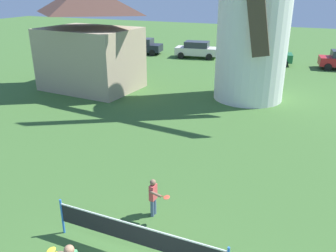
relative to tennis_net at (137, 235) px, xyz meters
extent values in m
cylinder|color=white|center=(-0.23, 14.96, 3.87)|extent=(4.16, 4.16, 9.10)
cylinder|color=blue|center=(-2.36, 0.00, -0.13)|extent=(0.06, 0.06, 1.10)
cube|color=black|center=(0.00, 0.00, -0.01)|extent=(4.68, 0.01, 0.55)
cube|color=white|center=(0.00, 0.00, 0.29)|extent=(4.68, 0.02, 0.04)
sphere|color=#89664C|center=(-0.65, -1.75, 0.70)|extent=(0.22, 0.22, 0.22)
cylinder|color=yellow|center=(-1.05, -1.61, 0.38)|extent=(0.22, 0.05, 0.04)
ellipsoid|color=yellow|center=(-1.27, -1.63, 0.38)|extent=(0.21, 0.26, 0.03)
cylinder|color=slate|center=(-0.38, 1.84, -0.40)|extent=(0.11, 0.11, 0.56)
cylinder|color=slate|center=(-0.39, 1.70, -0.40)|extent=(0.11, 0.11, 0.56)
cube|color=#DB4C4C|center=(-0.39, 1.77, 0.13)|extent=(0.17, 0.28, 0.50)
sphere|color=#89664C|center=(-0.39, 1.77, 0.46)|extent=(0.19, 0.19, 0.19)
cylinder|color=#89664C|center=(-0.38, 1.95, 0.11)|extent=(0.08, 0.08, 0.37)
cylinder|color=#89664C|center=(-0.23, 1.60, 0.20)|extent=(0.39, 0.10, 0.14)
cylinder|color=#D84C33|center=(-0.08, 1.59, 0.20)|extent=(0.22, 0.04, 0.04)
ellipsoid|color=#D84C33|center=(0.14, 1.58, 0.20)|extent=(0.19, 0.25, 0.03)
cube|color=#1E232D|center=(-13.40, 25.89, -0.03)|extent=(4.43, 2.28, 0.70)
cube|color=#2D333D|center=(-13.40, 25.89, 0.60)|extent=(2.56, 1.82, 0.56)
cylinder|color=black|center=(-12.10, 26.94, -0.38)|extent=(0.62, 0.26, 0.60)
cylinder|color=black|center=(-11.86, 25.25, -0.38)|extent=(0.62, 0.26, 0.60)
cylinder|color=black|center=(-14.94, 26.53, -0.38)|extent=(0.62, 0.26, 0.60)
cylinder|color=black|center=(-14.70, 24.85, -0.38)|extent=(0.62, 0.26, 0.60)
cube|color=silver|center=(-7.47, 26.14, -0.03)|extent=(4.21, 2.24, 0.70)
cube|color=#2D333D|center=(-7.47, 26.14, 0.60)|extent=(2.44, 1.80, 0.56)
cylinder|color=black|center=(-6.24, 27.17, -0.38)|extent=(0.62, 0.26, 0.60)
cylinder|color=black|center=(-6.00, 25.49, -0.38)|extent=(0.62, 0.26, 0.60)
cylinder|color=black|center=(-8.94, 26.79, -0.38)|extent=(0.62, 0.26, 0.60)
cylinder|color=black|center=(-8.71, 25.10, -0.38)|extent=(0.62, 0.26, 0.60)
cube|color=#1E6638|center=(-0.66, 25.78, -0.03)|extent=(4.28, 2.39, 0.70)
cube|color=#2D333D|center=(-0.66, 25.78, 0.60)|extent=(2.49, 1.87, 0.56)
cylinder|color=black|center=(0.54, 26.86, -0.38)|extent=(0.62, 0.28, 0.60)
cylinder|color=black|center=(0.84, 25.19, -0.38)|extent=(0.62, 0.28, 0.60)
cylinder|color=black|center=(-2.16, 26.37, -0.38)|extent=(0.62, 0.28, 0.60)
cylinder|color=black|center=(-1.86, 24.70, -0.38)|extent=(0.62, 0.28, 0.60)
cylinder|color=black|center=(4.06, 26.83, -0.38)|extent=(0.62, 0.26, 0.60)
cylinder|color=black|center=(4.30, 25.14, -0.38)|extent=(0.62, 0.26, 0.60)
cube|color=tan|center=(-10.42, 13.04, 1.32)|extent=(6.32, 4.85, 4.00)
camera|label=1|loc=(3.61, -6.30, 5.88)|focal=37.51mm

